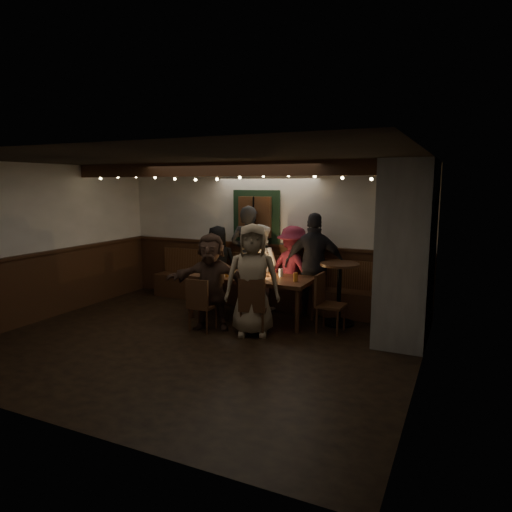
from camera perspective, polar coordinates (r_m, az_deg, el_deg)
The scene contains 13 objects.
room at distance 7.26m, azimuth 5.70°, elevation -0.48°, with size 6.02×5.01×2.62m.
dining_table at distance 7.65m, azimuth -0.65°, elevation -2.97°, with size 2.08×0.89×0.90m.
chair_near_left at distance 7.09m, azimuth -7.01°, elevation -5.72°, with size 0.39×0.39×0.84m.
chair_near_right at distance 6.83m, azimuth -0.39°, elevation -5.97°, with size 0.49×0.49×0.89m.
chair_end at distance 7.14m, azimuth 8.69°, elevation -5.35°, with size 0.43×0.43×0.90m.
high_top at distance 7.50m, azimuth 10.37°, elevation -3.68°, with size 0.63×0.63×1.01m.
person_a at distance 8.75m, azimuth -4.79°, elevation -1.04°, with size 0.73×0.47×1.48m, color black.
person_b at distance 8.44m, azimuth -0.94°, elevation -0.03°, with size 0.68×0.45×1.88m, color black.
person_c at distance 8.29m, azimuth 0.50°, elevation -1.35°, with size 0.75×0.59×1.55m, color silver.
person_d at distance 8.13m, azimuth 4.65°, elevation -1.63°, with size 0.99×0.57×1.54m, color #5A1627.
person_e at distance 7.90m, azimuth 7.36°, elevation -1.08°, with size 1.04×0.43×1.78m, color black.
person_f at distance 7.17m, azimuth -5.64°, elevation -3.17°, with size 1.41×0.45×1.52m, color #3C2820.
person_g at distance 6.84m, azimuth -0.45°, elevation -2.98°, with size 0.83×0.54×1.69m, color #84735C.
Camera 1 is at (3.43, -5.34, 2.27)m, focal length 32.00 mm.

